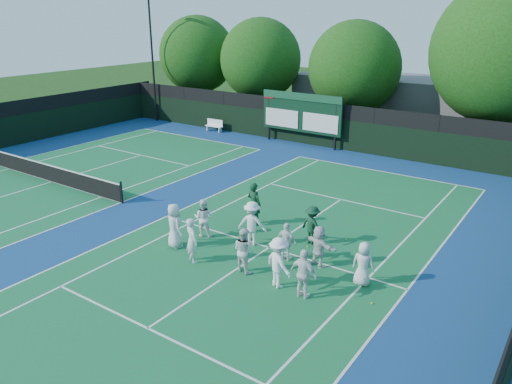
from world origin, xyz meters
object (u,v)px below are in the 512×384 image
Objects in this scene: tennis_net at (51,173)px; coach_left at (254,204)px; scoreboard at (301,113)px; bench at (214,125)px.

tennis_net is 12.33m from coach_left.
scoreboard is 16.26m from tennis_net.
scoreboard is at bearing 64.40° from tennis_net.
coach_left is (12.22, 1.54, 0.45)m from tennis_net.
bench is 18.03m from coach_left.
bench is 0.77× the size of coach_left.
scoreboard is 0.53× the size of tennis_net.
scoreboard is 4.11× the size of bench.
bench is (-7.43, -0.22, -1.70)m from scoreboard.
tennis_net is at bearing 13.10° from coach_left.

